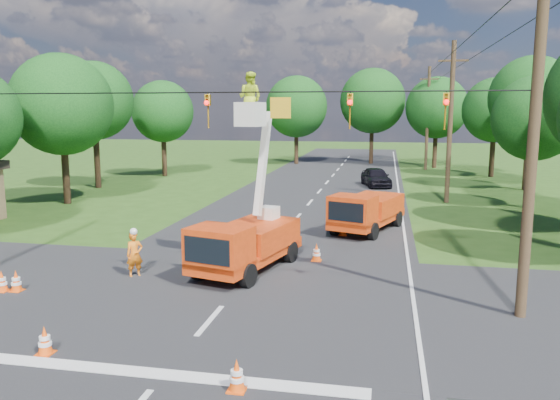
% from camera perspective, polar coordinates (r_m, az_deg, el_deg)
% --- Properties ---
extents(ground, '(140.00, 140.00, 0.00)m').
position_cam_1_polar(ground, '(34.50, 3.15, -0.33)').
color(ground, '#294D17').
rests_on(ground, ground).
extents(road_main, '(12.00, 100.00, 0.06)m').
position_cam_1_polar(road_main, '(34.50, 3.15, -0.33)').
color(road_main, black).
rests_on(road_main, ground).
extents(road_cross, '(56.00, 10.00, 0.07)m').
position_cam_1_polar(road_cross, '(17.35, -5.22, -10.13)').
color(road_cross, black).
rests_on(road_cross, ground).
extents(stop_bar, '(9.00, 0.45, 0.02)m').
position_cam_1_polar(stop_bar, '(12.85, -12.02, -17.58)').
color(stop_bar, silver).
rests_on(stop_bar, ground).
extents(edge_line, '(0.12, 90.00, 0.02)m').
position_cam_1_polar(edge_line, '(34.20, 12.48, -0.62)').
color(edge_line, silver).
rests_on(edge_line, ground).
extents(bucket_truck, '(3.23, 5.65, 7.11)m').
position_cam_1_polar(bucket_truck, '(19.57, -3.60, -3.10)').
color(bucket_truck, '#E84310').
rests_on(bucket_truck, ground).
extents(second_truck, '(3.61, 5.63, 1.98)m').
position_cam_1_polar(second_truck, '(26.43, 8.99, -1.12)').
color(second_truck, '#E84310').
rests_on(second_truck, ground).
extents(ground_worker, '(0.69, 0.67, 1.60)m').
position_cam_1_polar(ground_worker, '(19.80, -14.95, -5.54)').
color(ground_worker, orange).
rests_on(ground_worker, ground).
extents(distant_car, '(2.76, 4.63, 1.48)m').
position_cam_1_polar(distant_car, '(42.61, 10.00, 2.39)').
color(distant_car, black).
rests_on(distant_car, ground).
extents(traffic_cone_0, '(0.38, 0.38, 0.71)m').
position_cam_1_polar(traffic_cone_0, '(14.52, -23.36, -13.36)').
color(traffic_cone_0, '#FF530D').
rests_on(traffic_cone_0, ground).
extents(traffic_cone_1, '(0.38, 0.38, 0.71)m').
position_cam_1_polar(traffic_cone_1, '(11.86, -4.54, -17.83)').
color(traffic_cone_1, '#FF530D').
rests_on(traffic_cone_1, ground).
extents(traffic_cone_2, '(0.38, 0.38, 0.71)m').
position_cam_1_polar(traffic_cone_2, '(21.18, 3.84, -5.50)').
color(traffic_cone_2, '#FF530D').
rests_on(traffic_cone_2, ground).
extents(traffic_cone_3, '(0.38, 0.38, 0.71)m').
position_cam_1_polar(traffic_cone_3, '(25.56, 6.59, -2.97)').
color(traffic_cone_3, '#FF530D').
rests_on(traffic_cone_3, ground).
extents(traffic_cone_4, '(0.38, 0.38, 0.71)m').
position_cam_1_polar(traffic_cone_4, '(19.61, -25.86, -7.65)').
color(traffic_cone_4, '#FF530D').
rests_on(traffic_cone_4, ground).
extents(traffic_cone_5, '(0.38, 0.38, 0.71)m').
position_cam_1_polar(traffic_cone_5, '(19.81, -27.07, -7.58)').
color(traffic_cone_5, '#FF530D').
rests_on(traffic_cone_5, ground).
extents(traffic_cone_7, '(0.38, 0.38, 0.71)m').
position_cam_1_polar(traffic_cone_7, '(30.09, 9.38, -1.17)').
color(traffic_cone_7, '#FF530D').
rests_on(traffic_cone_7, ground).
extents(pole_right_near, '(1.80, 0.30, 10.00)m').
position_cam_1_polar(pole_right_near, '(16.17, 24.96, 6.11)').
color(pole_right_near, '#4C3823').
rests_on(pole_right_near, ground).
extents(pole_right_mid, '(1.80, 0.30, 10.00)m').
position_cam_1_polar(pole_right_mid, '(35.91, 17.37, 7.84)').
color(pole_right_mid, '#4C3823').
rests_on(pole_right_mid, ground).
extents(pole_right_far, '(1.80, 0.30, 10.00)m').
position_cam_1_polar(pole_right_far, '(55.83, 15.17, 8.31)').
color(pole_right_far, '#4C3823').
rests_on(pole_right_far, ground).
extents(signal_span, '(18.00, 0.29, 1.07)m').
position_cam_1_polar(signal_span, '(15.88, 2.30, 9.71)').
color(signal_span, black).
rests_on(signal_span, ground).
extents(tree_left_d, '(6.20, 6.20, 9.24)m').
position_cam_1_polar(tree_left_d, '(36.45, -21.87, 9.21)').
color(tree_left_d, '#382616').
rests_on(tree_left_d, ground).
extents(tree_left_e, '(5.80, 5.80, 9.41)m').
position_cam_1_polar(tree_left_e, '(43.38, -18.87, 9.78)').
color(tree_left_e, '#382616').
rests_on(tree_left_e, ground).
extents(tree_left_f, '(5.40, 5.40, 8.40)m').
position_cam_1_polar(tree_left_f, '(49.66, -12.16, 9.01)').
color(tree_left_f, '#382616').
rests_on(tree_left_f, ground).
extents(tree_right_c, '(5.00, 5.00, 7.83)m').
position_cam_1_polar(tree_right_c, '(35.74, 25.13, 7.71)').
color(tree_right_c, '#382616').
rests_on(tree_right_c, ground).
extents(tree_right_d, '(6.00, 6.00, 9.70)m').
position_cam_1_polar(tree_right_d, '(43.90, 24.79, 9.66)').
color(tree_right_d, '#382616').
rests_on(tree_right_d, ground).
extents(tree_right_e, '(5.60, 5.60, 8.63)m').
position_cam_1_polar(tree_right_e, '(51.51, 21.54, 8.72)').
color(tree_right_e, '#382616').
rests_on(tree_right_e, ground).
extents(tree_far_a, '(6.60, 6.60, 9.50)m').
position_cam_1_polar(tree_far_a, '(59.48, 1.74, 9.71)').
color(tree_far_a, '#382616').
rests_on(tree_far_a, ground).
extents(tree_far_b, '(7.00, 7.00, 10.32)m').
position_cam_1_polar(tree_far_b, '(60.73, 9.64, 10.16)').
color(tree_far_b, '#382616').
rests_on(tree_far_b, ground).
extents(tree_far_c, '(6.20, 6.20, 9.18)m').
position_cam_1_polar(tree_far_c, '(57.90, 16.07, 9.24)').
color(tree_far_c, '#382616').
rests_on(tree_far_c, ground).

